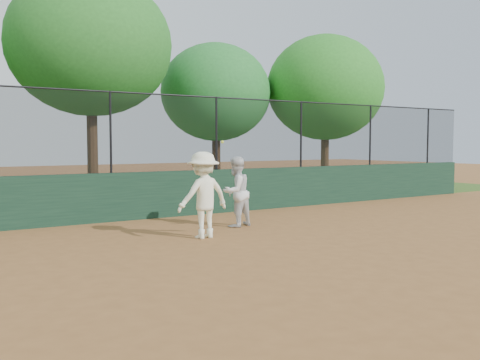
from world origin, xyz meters
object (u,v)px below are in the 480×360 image
player_second (236,192)px  tree_3 (216,92)px  player_main (203,195)px  tree_4 (326,88)px  tree_2 (91,45)px

player_second → tree_3: 10.70m
player_second → player_main: bearing=17.2°
player_second → tree_4: tree_4 is taller
player_second → player_main: player_main is taller
player_second → tree_2: bearing=-99.9°
player_main → tree_4: size_ratio=0.30×
tree_2 → tree_3: size_ratio=1.27×
tree_4 → player_main: bearing=-142.3°
player_second → tree_3: bearing=-133.9°
player_second → tree_2: tree_2 is taller
tree_3 → tree_4: bearing=-17.6°
player_main → tree_2: 9.81m
player_main → tree_4: tree_4 is taller
player_main → tree_2: (0.52, 8.76, 4.38)m
tree_3 → tree_4: 4.97m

